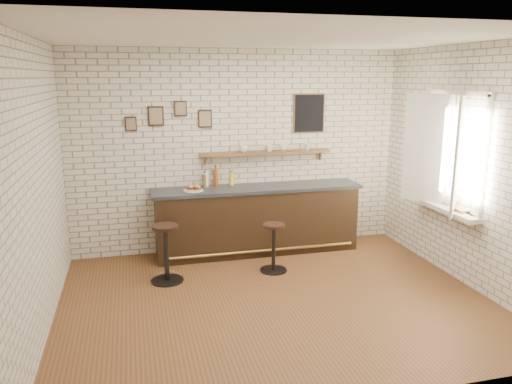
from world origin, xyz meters
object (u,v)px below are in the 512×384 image
ciabatta_sandwich (194,187)px  shelf_cup_c (284,147)px  bar_stool_left (166,251)px  bitters_bottle_brown (205,180)px  bitters_bottle_amber (216,177)px  sandwich_plate (193,190)px  book_upper (455,209)px  shelf_cup_b (269,148)px  book_lower (456,211)px  bar_stool_right (274,246)px  shelf_cup_d (307,147)px  bitters_bottle_white (206,179)px  shelf_cup_a (244,149)px  bar_counter (257,219)px  condiment_bottle_yellow (232,179)px

ciabatta_sandwich → shelf_cup_c: shelf_cup_c is taller
bar_stool_left → ciabatta_sandwich: bearing=58.4°
bitters_bottle_brown → bitters_bottle_amber: bearing=0.0°
sandwich_plate → book_upper: 3.52m
ciabatta_sandwich → shelf_cup_b: shelf_cup_b is taller
book_lower → book_upper: book_upper is taller
sandwich_plate → ciabatta_sandwich: bearing=0.0°
bitters_bottle_brown → bar_stool_right: bearing=-52.5°
bitters_bottle_amber → bar_stool_right: bearing=-58.7°
bar_stool_right → shelf_cup_d: (0.82, 1.01, 1.19)m
shelf_cup_b → ciabatta_sandwich: bearing=140.4°
sandwich_plate → shelf_cup_d: shelf_cup_d is taller
bitters_bottle_white → shelf_cup_c: bearing=0.2°
ciabatta_sandwich → book_upper: ciabatta_sandwich is taller
shelf_cup_d → ciabatta_sandwich: bearing=159.5°
bitters_bottle_white → shelf_cup_d: (1.57, 0.00, 0.43)m
bitters_bottle_amber → book_lower: bearing=-34.3°
sandwich_plate → bar_stool_left: size_ratio=0.37×
bar_stool_right → shelf_cup_d: 1.76m
bar_stool_left → shelf_cup_a: bearing=38.7°
shelf_cup_a → book_lower: size_ratio=0.59×
shelf_cup_c → shelf_cup_d: (0.38, 0.00, -0.00)m
bar_counter → shelf_cup_a: size_ratio=23.74×
bar_counter → book_lower: 2.78m
bar_counter → shelf_cup_a: (-0.16, 0.20, 1.04)m
bar_counter → shelf_cup_d: bearing=13.4°
bitters_bottle_amber → book_upper: (2.75, -1.87, -0.18)m
ciabatta_sandwich → bitters_bottle_brown: size_ratio=0.96×
condiment_bottle_yellow → book_lower: size_ratio=0.98×
bar_counter → bitters_bottle_white: bearing=164.9°
ciabatta_sandwich → bar_stool_left: bearing=-121.6°
shelf_cup_d → shelf_cup_a: bearing=151.9°
bitters_bottle_white → shelf_cup_b: bearing=0.3°
bitters_bottle_brown → bitters_bottle_white: (0.02, 0.00, 0.01)m
book_lower → ciabatta_sandwich: bearing=145.8°
bitters_bottle_white → condiment_bottle_yellow: 0.38m
bitters_bottle_amber → book_lower: bitters_bottle_amber is taller
book_upper → sandwich_plate: bearing=159.9°
bar_stool_left → book_lower: (3.58, -0.87, 0.53)m
bitters_bottle_white → bar_stool_right: bitters_bottle_white is taller
bar_stool_left → shelf_cup_d: size_ratio=7.52×
bitters_bottle_amber → shelf_cup_a: shelf_cup_a is taller
shelf_cup_c → book_upper: 2.60m
shelf_cup_b → bar_stool_right: bearing=-153.2°
book_lower → book_upper: size_ratio=0.92×
shelf_cup_b → shelf_cup_d: size_ratio=1.01×
bitters_bottle_amber → book_lower: 3.34m
bar_stool_right → book_lower: book_lower is taller
bar_counter → bar_stool_right: bar_counter is taller
sandwich_plate → shelf_cup_c: bearing=9.6°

